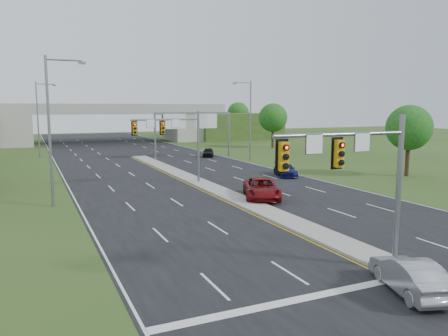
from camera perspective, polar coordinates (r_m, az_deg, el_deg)
name	(u,v)px	position (r m, az deg, el deg)	size (l,w,h in m)	color
ground	(394,268)	(21.87, 21.34, -12.10)	(240.00, 240.00, 0.00)	#29491A
road	(168,170)	(51.96, -7.27, -0.24)	(24.00, 160.00, 0.02)	black
median	(206,185)	(40.75, -2.33, -2.29)	(2.00, 54.00, 0.16)	gray
lane_markings	(180,177)	(46.04, -5.77, -1.24)	(23.72, 160.00, 0.01)	gold
signal_mast_near	(361,169)	(19.17, 17.45, -0.12)	(6.62, 0.60, 7.00)	slate
signal_mast_far	(176,135)	(41.24, -6.29, 4.27)	(6.62, 0.60, 7.00)	slate
sign_gantry	(192,122)	(63.01, -4.16, 5.98)	(11.58, 0.44, 6.67)	slate
overpass	(105,126)	(95.48, -15.27, 5.34)	(80.00, 14.00, 8.10)	gray
lightpole_l_mid	(52,124)	(34.29, -21.57, 5.36)	(2.85, 0.25, 11.00)	slate
lightpole_l_far	(39,116)	(69.26, -23.00, 6.27)	(2.85, 0.25, 11.00)	slate
lightpole_r_far	(249,116)	(61.15, 3.30, 6.74)	(2.85, 0.25, 11.00)	slate
tree_r_near	(409,128)	(50.40, 23.02, 4.85)	(4.80, 4.80, 7.60)	#382316
tree_r_mid	(273,118)	(80.45, 6.42, 6.54)	(5.20, 5.20, 8.12)	#382316
tree_back_c	(190,115)	(115.04, -4.46, 6.95)	(5.60, 5.60, 8.32)	#382316
tree_back_d	(238,113)	(120.49, 1.86, 7.16)	(6.00, 6.00, 8.85)	#382316
car_silver	(410,275)	(19.17, 23.07, -12.75)	(1.49, 4.27, 1.41)	#999AA0
car_far_a	(262,188)	(35.32, 4.93, -2.68)	(2.69, 5.83, 1.62)	maroon
car_far_b	(285,170)	(47.34, 8.02, -0.22)	(1.87, 4.59, 1.33)	#0D0E4F
car_far_c	(208,152)	(65.59, -2.08, 2.07)	(1.54, 3.84, 1.31)	black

